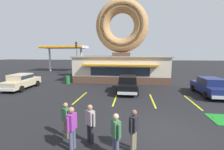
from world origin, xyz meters
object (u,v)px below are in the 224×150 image
(pedestrian_clipboard_woman, at_px, (66,118))
(traffic_light_pole, at_px, (77,54))
(car_navy, at_px, (210,86))
(pedestrian_hooded_kid, at_px, (90,122))
(pedestrian_leather_jacket_man, at_px, (134,128))
(pedestrian_blue_sweater_man, at_px, (116,133))
(pedestrian_beanie_man, at_px, (72,126))
(car_black, at_px, (128,83))
(trash_bin, at_px, (68,80))
(car_champagne, at_px, (21,81))

(pedestrian_clipboard_woman, relative_size, traffic_light_pole, 0.28)
(car_navy, height_order, traffic_light_pole, traffic_light_pole)
(pedestrian_hooded_kid, xyz_separation_m, pedestrian_leather_jacket_man, (1.79, -0.27, -0.01))
(car_navy, distance_m, pedestrian_blue_sweater_man, 11.81)
(pedestrian_blue_sweater_man, height_order, pedestrian_leather_jacket_man, pedestrian_blue_sweater_man)
(pedestrian_clipboard_woman, distance_m, pedestrian_beanie_man, 1.01)
(car_black, distance_m, trash_bin, 8.15)
(car_champagne, relative_size, car_navy, 1.02)
(pedestrian_clipboard_woman, bearing_deg, pedestrian_blue_sweater_man, -22.81)
(car_black, bearing_deg, pedestrian_clipboard_woman, -106.14)
(car_black, bearing_deg, car_champagne, -178.67)
(pedestrian_blue_sweater_man, relative_size, pedestrian_beanie_man, 0.95)
(pedestrian_blue_sweater_man, relative_size, traffic_light_pole, 0.28)
(pedestrian_beanie_man, relative_size, trash_bin, 1.78)
(car_champagne, distance_m, pedestrian_hooded_kid, 13.00)
(car_navy, distance_m, traffic_light_pole, 20.44)
(pedestrian_clipboard_woman, distance_m, traffic_light_pole, 21.04)
(car_black, relative_size, pedestrian_blue_sweater_man, 2.80)
(car_navy, bearing_deg, trash_bin, 167.35)
(car_champagne, bearing_deg, car_black, 1.33)
(pedestrian_clipboard_woman, bearing_deg, pedestrian_beanie_man, -53.00)
(car_black, bearing_deg, pedestrian_beanie_man, -101.25)
(pedestrian_blue_sweater_man, relative_size, pedestrian_clipboard_woman, 1.02)
(car_navy, relative_size, pedestrian_blue_sweater_man, 2.79)
(car_black, relative_size, pedestrian_beanie_man, 2.65)
(pedestrian_blue_sweater_man, xyz_separation_m, traffic_light_pole, (-9.21, 20.65, 2.80))
(car_navy, bearing_deg, pedestrian_clipboard_woman, -140.03)
(traffic_light_pole, bearing_deg, car_navy, -34.56)
(car_navy, distance_m, pedestrian_beanie_man, 12.84)
(car_champagne, height_order, pedestrian_leather_jacket_man, pedestrian_leather_jacket_man)
(car_navy, distance_m, trash_bin, 15.23)
(pedestrian_beanie_man, bearing_deg, trash_bin, 114.80)
(pedestrian_beanie_man, height_order, trash_bin, pedestrian_beanie_man)
(pedestrian_leather_jacket_man, height_order, pedestrian_clipboard_woman, pedestrian_leather_jacket_man)
(car_champagne, height_order, traffic_light_pole, traffic_light_pole)
(pedestrian_leather_jacket_man, distance_m, traffic_light_pole, 22.64)
(trash_bin, bearing_deg, pedestrian_clipboard_woman, -66.17)
(pedestrian_hooded_kid, xyz_separation_m, trash_bin, (-6.26, 11.78, -0.42))
(car_navy, distance_m, pedestrian_leather_jacket_man, 11.06)
(car_black, height_order, traffic_light_pole, traffic_light_pole)
(pedestrian_clipboard_woman, bearing_deg, car_navy, 39.97)
(pedestrian_beanie_man, bearing_deg, pedestrian_blue_sweater_man, -5.69)
(pedestrian_hooded_kid, relative_size, pedestrian_clipboard_woman, 1.03)
(pedestrian_hooded_kid, bearing_deg, traffic_light_pole, 112.04)
(car_champagne, relative_size, pedestrian_leather_jacket_man, 2.84)
(pedestrian_clipboard_woman, height_order, traffic_light_pole, traffic_light_pole)
(car_black, relative_size, pedestrian_hooded_kid, 2.77)
(car_champagne, distance_m, pedestrian_beanie_man, 12.96)
(car_black, xyz_separation_m, trash_bin, (-7.54, 3.08, -0.37))
(pedestrian_hooded_kid, xyz_separation_m, pedestrian_clipboard_woman, (-1.17, 0.25, -0.03))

